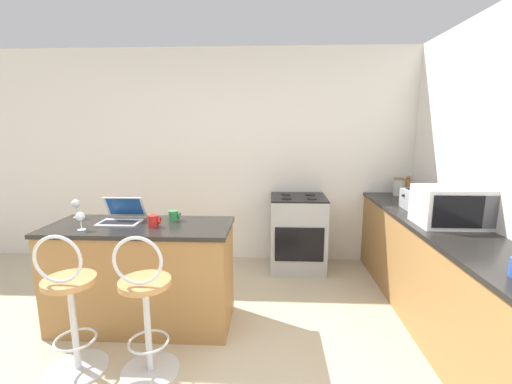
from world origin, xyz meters
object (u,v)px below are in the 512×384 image
bar_stool_far (146,310)px  mug_green (174,216)px  microwave (452,206)px  storage_jar (398,187)px  bar_stool_near (70,308)px  toaster (415,199)px  laptop (122,215)px  stove_range (298,233)px  wine_glass_tall (80,217)px  mug_red (154,221)px  wine_glass_short (76,204)px  pepper_mill (407,188)px

bar_stool_far → mug_green: bearing=90.5°
microwave → storage_jar: 1.26m
bar_stool_near → toaster: 3.08m
laptop → stove_range: bearing=35.8°
storage_jar → wine_glass_tall: size_ratio=1.43×
mug_red → bar_stool_near: bearing=-124.9°
mug_red → wine_glass_short: 0.82m
bar_stool_near → mug_green: size_ratio=9.90×
microwave → storage_jar: (0.03, 1.26, -0.05)m
bar_stool_near → toaster: bearing=25.4°
toaster → wine_glass_tall: 3.01m
mug_red → pepper_mill: bearing=25.4°
toaster → wine_glass_short: toaster is taller
bar_stool_far → stove_range: bearing=58.4°
storage_jar → bar_stool_far: bearing=-139.4°
bar_stool_far → laptop: laptop is taller
mug_green → storage_jar: bearing=27.9°
pepper_mill → wine_glass_tall: (-2.97, -1.27, -0.02)m
laptop → microwave: microwave is taller
stove_range → pepper_mill: bearing=-6.1°
bar_stool_near → storage_jar: bearing=35.0°
microwave → wine_glass_tall: size_ratio=3.68×
stove_range → wine_glass_short: (-2.04, -1.04, 0.56)m
bar_stool_near → mug_red: bearing=55.1°
stove_range → mug_green: bearing=-136.2°
laptop → wine_glass_tall: (-0.21, -0.26, 0.05)m
toaster → storage_jar: (0.09, 0.68, 0.01)m
bar_stool_near → wine_glass_tall: bearing=107.0°
microwave → bar_stool_far: bearing=-162.4°
pepper_mill → wine_glass_tall: 3.23m
mug_red → mug_green: 0.22m
bar_stool_near → stove_range: bearing=48.3°
wine_glass_short → pepper_mill: size_ratio=0.60×
toaster → stove_range: bearing=153.3°
mug_green → wine_glass_tall: bearing=-154.9°
bar_stool_far → microwave: (2.29, 0.73, 0.56)m
bar_stool_far → bar_stool_near: bearing=180.0°
microwave → wine_glass_short: bearing=178.4°
bar_stool_near → wine_glass_tall: (-0.14, 0.45, 0.51)m
microwave → wine_glass_tall: 2.96m
wine_glass_tall → mug_green: wine_glass_tall is taller
bar_stool_near → bar_stool_far: (0.51, 0.00, 0.00)m
bar_stool_far → storage_jar: size_ratio=4.89×
microwave → bar_stool_near: bearing=-165.4°
bar_stool_near → microwave: microwave is taller
bar_stool_far → wine_glass_short: (-0.90, 0.82, 0.52)m
laptop → bar_stool_near: bearing=-95.8°
mug_red → wine_glass_short: wine_glass_short is taller
bar_stool_near → wine_glass_short: size_ratio=6.18×
bar_stool_near → stove_range: 2.48m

